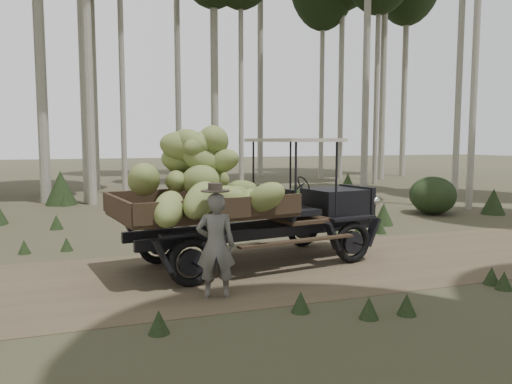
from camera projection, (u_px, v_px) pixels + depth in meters
ground at (238, 273)px, 9.00m from camera, size 120.00×120.00×0.00m
dirt_track at (238, 272)px, 9.00m from camera, size 70.00×4.00×0.01m
banana_truck at (230, 187)px, 9.17m from camera, size 5.48×3.01×2.73m
farmer at (216, 244)px, 7.50m from camera, size 0.67×0.53×1.75m
undergrowth at (241, 238)px, 9.38m from camera, size 22.43×23.52×1.38m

